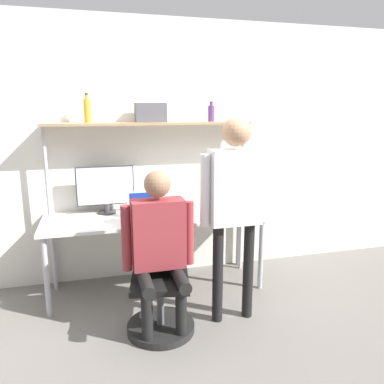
{
  "coord_description": "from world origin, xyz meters",
  "views": [
    {
      "loc": [
        -0.56,
        -3.16,
        1.81
      ],
      "look_at": [
        0.22,
        -0.2,
        1.12
      ],
      "focal_mm": 35.0,
      "sensor_mm": 36.0,
      "label": 1
    }
  ],
  "objects_px": {
    "person_seated": "(159,240)",
    "storage_box": "(151,113)",
    "person_standing": "(235,194)",
    "bottle_purple": "(211,113)",
    "cell_phone": "(169,218)",
    "office_chair": "(160,297)",
    "monitor": "(105,188)",
    "bottle_amber": "(87,110)",
    "laptop": "(144,212)"
  },
  "relations": [
    {
      "from": "person_seated",
      "to": "storage_box",
      "type": "distance_m",
      "value": 1.39
    },
    {
      "from": "person_standing",
      "to": "bottle_purple",
      "type": "height_order",
      "value": "bottle_purple"
    },
    {
      "from": "person_seated",
      "to": "bottle_purple",
      "type": "xyz_separation_m",
      "value": [
        0.74,
        0.99,
        0.96
      ]
    },
    {
      "from": "cell_phone",
      "to": "office_chair",
      "type": "distance_m",
      "value": 0.8
    },
    {
      "from": "cell_phone",
      "to": "monitor",
      "type": "bearing_deg",
      "value": 148.04
    },
    {
      "from": "bottle_purple",
      "to": "bottle_amber",
      "type": "distance_m",
      "value": 1.23
    },
    {
      "from": "laptop",
      "to": "office_chair",
      "type": "relative_size",
      "value": 0.33
    },
    {
      "from": "laptop",
      "to": "cell_phone",
      "type": "relative_size",
      "value": 2.02
    },
    {
      "from": "office_chair",
      "to": "storage_box",
      "type": "bearing_deg",
      "value": 83.99
    },
    {
      "from": "laptop",
      "to": "person_standing",
      "type": "height_order",
      "value": "person_standing"
    },
    {
      "from": "office_chair",
      "to": "bottle_amber",
      "type": "distance_m",
      "value": 1.85
    },
    {
      "from": "person_standing",
      "to": "bottle_amber",
      "type": "height_order",
      "value": "bottle_amber"
    },
    {
      "from": "bottle_amber",
      "to": "person_seated",
      "type": "bearing_deg",
      "value": -63.62
    },
    {
      "from": "laptop",
      "to": "storage_box",
      "type": "relative_size",
      "value": 1.0
    },
    {
      "from": "office_chair",
      "to": "person_standing",
      "type": "relative_size",
      "value": 0.53
    },
    {
      "from": "monitor",
      "to": "laptop",
      "type": "bearing_deg",
      "value": -41.68
    },
    {
      "from": "storage_box",
      "to": "person_standing",
      "type": "bearing_deg",
      "value": -60.79
    },
    {
      "from": "person_standing",
      "to": "storage_box",
      "type": "height_order",
      "value": "storage_box"
    },
    {
      "from": "laptop",
      "to": "office_chair",
      "type": "bearing_deg",
      "value": -87.44
    },
    {
      "from": "storage_box",
      "to": "laptop",
      "type": "bearing_deg",
      "value": -113.01
    },
    {
      "from": "monitor",
      "to": "person_seated",
      "type": "xyz_separation_m",
      "value": [
        0.36,
        -1.0,
        -0.24
      ]
    },
    {
      "from": "monitor",
      "to": "office_chair",
      "type": "xyz_separation_m",
      "value": [
        0.37,
        -0.95,
        -0.75
      ]
    },
    {
      "from": "person_seated",
      "to": "bottle_purple",
      "type": "relative_size",
      "value": 6.64
    },
    {
      "from": "monitor",
      "to": "bottle_purple",
      "type": "relative_size",
      "value": 2.79
    },
    {
      "from": "laptop",
      "to": "office_chair",
      "type": "height_order",
      "value": "laptop"
    },
    {
      "from": "cell_phone",
      "to": "person_seated",
      "type": "bearing_deg",
      "value": -107.71
    },
    {
      "from": "monitor",
      "to": "office_chair",
      "type": "relative_size",
      "value": 0.61
    },
    {
      "from": "person_standing",
      "to": "laptop",
      "type": "bearing_deg",
      "value": 135.41
    },
    {
      "from": "person_standing",
      "to": "office_chair",
      "type": "bearing_deg",
      "value": 179.2
    },
    {
      "from": "cell_phone",
      "to": "laptop",
      "type": "bearing_deg",
      "value": 167.6
    },
    {
      "from": "laptop",
      "to": "person_seated",
      "type": "distance_m",
      "value": 0.69
    },
    {
      "from": "person_seated",
      "to": "person_standing",
      "type": "relative_size",
      "value": 0.77
    },
    {
      "from": "bottle_amber",
      "to": "monitor",
      "type": "bearing_deg",
      "value": 1.15
    },
    {
      "from": "bottle_purple",
      "to": "office_chair",
      "type": "bearing_deg",
      "value": -127.5
    },
    {
      "from": "bottle_amber",
      "to": "bottle_purple",
      "type": "bearing_deg",
      "value": 0.0
    },
    {
      "from": "person_seated",
      "to": "bottle_amber",
      "type": "bearing_deg",
      "value": 116.38
    },
    {
      "from": "person_seated",
      "to": "bottle_amber",
      "type": "xyz_separation_m",
      "value": [
        -0.49,
        0.99,
        0.99
      ]
    },
    {
      "from": "cell_phone",
      "to": "person_standing",
      "type": "bearing_deg",
      "value": -54.11
    },
    {
      "from": "office_chair",
      "to": "person_seated",
      "type": "bearing_deg",
      "value": -99.27
    },
    {
      "from": "monitor",
      "to": "storage_box",
      "type": "xyz_separation_m",
      "value": [
        0.47,
        -0.0,
        0.73
      ]
    },
    {
      "from": "office_chair",
      "to": "storage_box",
      "type": "distance_m",
      "value": 1.76
    },
    {
      "from": "monitor",
      "to": "bottle_amber",
      "type": "bearing_deg",
      "value": -178.85
    },
    {
      "from": "cell_phone",
      "to": "bottle_amber",
      "type": "relative_size",
      "value": 0.55
    },
    {
      "from": "person_standing",
      "to": "cell_phone",
      "type": "bearing_deg",
      "value": 125.89
    },
    {
      "from": "office_chair",
      "to": "bottle_amber",
      "type": "relative_size",
      "value": 3.38
    },
    {
      "from": "office_chair",
      "to": "storage_box",
      "type": "height_order",
      "value": "storage_box"
    },
    {
      "from": "monitor",
      "to": "bottle_purple",
      "type": "bearing_deg",
      "value": -0.14
    },
    {
      "from": "office_chair",
      "to": "bottle_purple",
      "type": "relative_size",
      "value": 4.55
    },
    {
      "from": "person_seated",
      "to": "bottle_purple",
      "type": "distance_m",
      "value": 1.57
    },
    {
      "from": "monitor",
      "to": "storage_box",
      "type": "relative_size",
      "value": 1.88
    }
  ]
}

